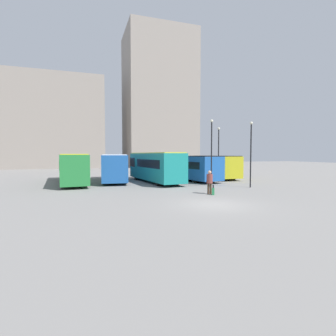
{
  "coord_description": "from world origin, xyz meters",
  "views": [
    {
      "loc": [
        -7.71,
        -14.29,
        3.1
      ],
      "look_at": [
        0.44,
        10.62,
        1.72
      ],
      "focal_mm": 28.0,
      "sensor_mm": 36.0,
      "label": 1
    }
  ],
  "objects_px": {
    "bus_3": "(188,167)",
    "lamp_post_1": "(212,148)",
    "traveler": "(210,180)",
    "bus_0": "(72,167)",
    "bus_2": "(155,166)",
    "lamp_post_2": "(251,149)",
    "bus_1": "(114,167)",
    "suitcase": "(213,191)",
    "lamp_post_0": "(219,150)",
    "bus_4": "(214,166)"
  },
  "relations": [
    {
      "from": "bus_3",
      "to": "lamp_post_1",
      "type": "bearing_deg",
      "value": 167.59
    },
    {
      "from": "traveler",
      "to": "lamp_post_1",
      "type": "relative_size",
      "value": 0.28
    },
    {
      "from": "bus_0",
      "to": "bus_2",
      "type": "distance_m",
      "value": 8.95
    },
    {
      "from": "lamp_post_2",
      "to": "traveler",
      "type": "bearing_deg",
      "value": -156.15
    },
    {
      "from": "bus_1",
      "to": "suitcase",
      "type": "distance_m",
      "value": 14.05
    },
    {
      "from": "traveler",
      "to": "suitcase",
      "type": "distance_m",
      "value": 0.96
    },
    {
      "from": "lamp_post_1",
      "to": "bus_1",
      "type": "bearing_deg",
      "value": 137.36
    },
    {
      "from": "lamp_post_2",
      "to": "bus_3",
      "type": "bearing_deg",
      "value": 108.24
    },
    {
      "from": "bus_0",
      "to": "suitcase",
      "type": "height_order",
      "value": "bus_0"
    },
    {
      "from": "lamp_post_0",
      "to": "bus_2",
      "type": "bearing_deg",
      "value": 163.1
    },
    {
      "from": "bus_1",
      "to": "traveler",
      "type": "xyz_separation_m",
      "value": [
        5.97,
        -12.1,
        -0.59
      ]
    },
    {
      "from": "lamp_post_0",
      "to": "bus_3",
      "type": "bearing_deg",
      "value": 127.93
    },
    {
      "from": "bus_3",
      "to": "suitcase",
      "type": "height_order",
      "value": "bus_3"
    },
    {
      "from": "bus_0",
      "to": "bus_1",
      "type": "xyz_separation_m",
      "value": [
        4.53,
        0.3,
        -0.04
      ]
    },
    {
      "from": "bus_2",
      "to": "bus_4",
      "type": "relative_size",
      "value": 1.14
    },
    {
      "from": "bus_0",
      "to": "lamp_post_1",
      "type": "distance_m",
      "value": 15.05
    },
    {
      "from": "bus_2",
      "to": "lamp_post_1",
      "type": "bearing_deg",
      "value": -149.06
    },
    {
      "from": "lamp_post_0",
      "to": "lamp_post_1",
      "type": "xyz_separation_m",
      "value": [
        -2.66,
        -3.41,
        0.18
      ]
    },
    {
      "from": "bus_4",
      "to": "lamp_post_0",
      "type": "bearing_deg",
      "value": 158.09
    },
    {
      "from": "suitcase",
      "to": "bus_2",
      "type": "bearing_deg",
      "value": 34.15
    },
    {
      "from": "bus_3",
      "to": "suitcase",
      "type": "relative_size",
      "value": 13.27
    },
    {
      "from": "traveler",
      "to": "suitcase",
      "type": "xyz_separation_m",
      "value": [
        0.04,
        -0.51,
        -0.81
      ]
    },
    {
      "from": "traveler",
      "to": "lamp_post_2",
      "type": "relative_size",
      "value": 0.3
    },
    {
      "from": "bus_0",
      "to": "lamp_post_0",
      "type": "height_order",
      "value": "lamp_post_0"
    },
    {
      "from": "lamp_post_1",
      "to": "lamp_post_2",
      "type": "distance_m",
      "value": 3.63
    },
    {
      "from": "bus_3",
      "to": "lamp_post_0",
      "type": "height_order",
      "value": "lamp_post_0"
    },
    {
      "from": "lamp_post_0",
      "to": "lamp_post_1",
      "type": "bearing_deg",
      "value": -127.94
    },
    {
      "from": "suitcase",
      "to": "bus_0",
      "type": "bearing_deg",
      "value": 64.82
    },
    {
      "from": "bus_0",
      "to": "suitcase",
      "type": "distance_m",
      "value": 16.28
    },
    {
      "from": "bus_0",
      "to": "bus_2",
      "type": "relative_size",
      "value": 1.11
    },
    {
      "from": "bus_3",
      "to": "lamp_post_1",
      "type": "relative_size",
      "value": 1.62
    },
    {
      "from": "bus_2",
      "to": "lamp_post_0",
      "type": "height_order",
      "value": "lamp_post_0"
    },
    {
      "from": "lamp_post_0",
      "to": "lamp_post_1",
      "type": "height_order",
      "value": "lamp_post_1"
    },
    {
      "from": "bus_1",
      "to": "lamp_post_0",
      "type": "height_order",
      "value": "lamp_post_0"
    },
    {
      "from": "suitcase",
      "to": "lamp_post_1",
      "type": "bearing_deg",
      "value": -1.76
    },
    {
      "from": "suitcase",
      "to": "bus_3",
      "type": "bearing_deg",
      "value": 11.0
    },
    {
      "from": "bus_1",
      "to": "bus_4",
      "type": "bearing_deg",
      "value": -82.75
    },
    {
      "from": "bus_1",
      "to": "bus_3",
      "type": "xyz_separation_m",
      "value": [
        8.68,
        -1.28,
        -0.08
      ]
    },
    {
      "from": "lamp_post_0",
      "to": "lamp_post_2",
      "type": "xyz_separation_m",
      "value": [
        0.4,
        -5.36,
        0.02
      ]
    },
    {
      "from": "bus_0",
      "to": "bus_4",
      "type": "xyz_separation_m",
      "value": [
        17.61,
        0.68,
        -0.13
      ]
    },
    {
      "from": "traveler",
      "to": "lamp_post_2",
      "type": "distance_m",
      "value": 6.48
    },
    {
      "from": "bus_3",
      "to": "lamp_post_0",
      "type": "xyz_separation_m",
      "value": [
        2.37,
        -3.04,
        1.96
      ]
    },
    {
      "from": "bus_0",
      "to": "bus_1",
      "type": "relative_size",
      "value": 1.21
    },
    {
      "from": "bus_0",
      "to": "suitcase",
      "type": "xyz_separation_m",
      "value": [
        10.55,
        -12.32,
        -1.43
      ]
    },
    {
      "from": "bus_1",
      "to": "lamp_post_1",
      "type": "bearing_deg",
      "value": -127.06
    },
    {
      "from": "bus_2",
      "to": "lamp_post_2",
      "type": "relative_size",
      "value": 1.8
    },
    {
      "from": "bus_1",
      "to": "bus_3",
      "type": "relative_size",
      "value": 0.97
    },
    {
      "from": "traveler",
      "to": "bus_2",
      "type": "bearing_deg",
      "value": 34.42
    },
    {
      "from": "bus_1",
      "to": "traveler",
      "type": "height_order",
      "value": "bus_1"
    },
    {
      "from": "bus_1",
      "to": "bus_4",
      "type": "relative_size",
      "value": 1.04
    }
  ]
}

